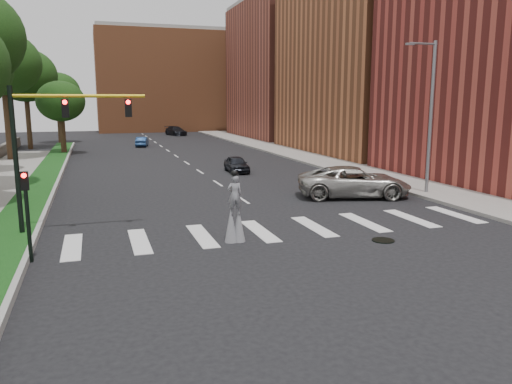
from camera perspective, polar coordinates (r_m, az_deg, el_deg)
name	(u,v)px	position (r m, az deg, el deg)	size (l,w,h in m)	color
ground_plane	(296,234)	(21.36, 4.58, -4.86)	(160.00, 160.00, 0.00)	black
grass_median	(45,177)	(39.55, -22.96, 1.61)	(2.00, 60.00, 0.25)	#113D12
median_curb	(60,176)	(39.46, -21.45, 1.72)	(0.20, 60.00, 0.28)	#979792
sidewalk_right	(316,158)	(48.84, 6.90, 3.85)	(5.00, 90.00, 0.18)	gray
manhole	(383,240)	(20.99, 14.32, -5.38)	(0.90, 0.90, 0.04)	black
building_mid	(379,40)	(57.79, 13.93, 16.47)	(16.00, 22.00, 24.00)	#9E5631
building_far	(294,72)	(79.04, 4.42, 13.57)	(16.00, 22.00, 20.00)	brown
building_backdrop	(168,82)	(98.06, -10.05, 12.24)	(26.00, 14.00, 18.00)	#9E5631
streetlight	(430,113)	(31.33, 19.24, 8.53)	(2.05, 0.20, 9.00)	slate
traffic_signal	(47,137)	(22.13, -22.80, 5.81)	(5.30, 0.23, 6.20)	black
secondary_signal	(27,208)	(19.01, -24.71, -1.68)	(0.25, 0.21, 3.23)	black
stilt_performer	(235,215)	(19.98, -2.44, -2.59)	(0.84, 0.54, 2.92)	#332214
suv_crossing	(354,182)	(29.89, 11.15, 1.15)	(3.01, 6.53, 1.82)	#ABA9A2
car_near	(237,164)	(39.61, -2.24, 3.20)	(1.51, 3.76, 1.28)	black
car_mid	(142,142)	(63.49, -12.90, 5.63)	(1.27, 3.65, 1.20)	navy
car_far	(176,131)	(83.02, -9.15, 6.91)	(2.05, 5.03, 1.46)	black
tree_4	(2,64)	(52.26, -27.00, 12.93)	(6.82, 6.82, 11.85)	#332214
tree_5	(25,75)	(64.37, -24.92, 11.99)	(7.14, 7.14, 11.52)	#332214
tree_6	(61,102)	(56.34, -21.43, 9.59)	(4.92, 4.92, 7.63)	#332214
tree_7	(57,92)	(71.68, -21.76, 10.60)	(5.79, 5.79, 9.26)	#332214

